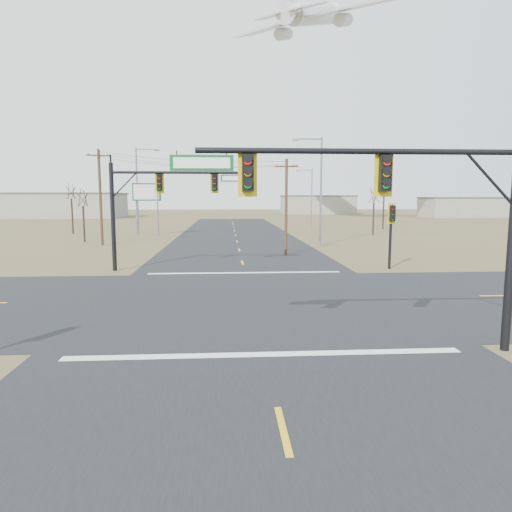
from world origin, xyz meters
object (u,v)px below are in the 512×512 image
(mast_arm_near, at_px, (389,193))
(streetlight_a, at_px, (319,185))
(utility_pole_near, at_px, (286,205))
(bare_tree_a, at_px, (83,197))
(streetlight_c, at_px, (139,186))
(mast_arm_far, at_px, (160,193))
(bare_tree_d, at_px, (384,189))
(bare_tree_c, at_px, (374,195))
(bare_tree_b, at_px, (71,191))
(utility_pole_far, at_px, (100,196))
(pedestal_signal_ne, at_px, (392,221))
(highway_sign, at_px, (147,199))
(streetlight_b, at_px, (310,196))

(mast_arm_near, relative_size, streetlight_a, 0.98)
(mast_arm_near, distance_m, utility_pole_near, 23.59)
(utility_pole_near, height_order, bare_tree_a, utility_pole_near)
(streetlight_c, bearing_deg, mast_arm_far, -94.59)
(bare_tree_d, bearing_deg, bare_tree_c, -115.39)
(mast_arm_near, relative_size, bare_tree_b, 1.49)
(utility_pole_far, xyz_separation_m, streetlight_a, (21.31, -1.37, 1.04))
(mast_arm_far, xyz_separation_m, pedestal_signal_ne, (15.02, -0.56, -1.78))
(mast_arm_near, bearing_deg, utility_pole_near, 87.99)
(bare_tree_a, height_order, bare_tree_d, bare_tree_d)
(highway_sign, height_order, streetlight_b, streetlight_b)
(pedestal_signal_ne, distance_m, bare_tree_b, 43.87)
(utility_pole_near, height_order, bare_tree_d, utility_pole_near)
(bare_tree_a, height_order, bare_tree_c, bare_tree_c)
(mast_arm_far, relative_size, streetlight_a, 0.84)
(pedestal_signal_ne, distance_m, streetlight_c, 38.20)
(mast_arm_far, bearing_deg, bare_tree_a, 101.45)
(mast_arm_near, height_order, streetlight_b, streetlight_b)
(highway_sign, distance_m, streetlight_b, 23.92)
(utility_pole_near, relative_size, streetlight_c, 0.71)
(streetlight_c, bearing_deg, bare_tree_a, -126.56)
(utility_pole_near, distance_m, streetlight_a, 8.93)
(pedestal_signal_ne, bearing_deg, bare_tree_d, 58.63)
(mast_arm_near, xyz_separation_m, bare_tree_a, (-19.81, 36.03, -0.13))
(streetlight_b, height_order, bare_tree_b, streetlight_b)
(highway_sign, distance_m, streetlight_c, 3.76)
(streetlight_c, height_order, bare_tree_c, streetlight_c)
(pedestal_signal_ne, bearing_deg, streetlight_a, 83.77)
(streetlight_a, bearing_deg, utility_pole_far, -176.81)
(pedestal_signal_ne, xyz_separation_m, streetlight_a, (-1.79, 15.27, 2.69))
(highway_sign, height_order, bare_tree_c, highway_sign)
(pedestal_signal_ne, height_order, bare_tree_d, bare_tree_d)
(streetlight_a, bearing_deg, streetlight_b, 88.44)
(utility_pole_far, bearing_deg, streetlight_a, -3.68)
(streetlight_b, bearing_deg, mast_arm_far, -100.97)
(pedestal_signal_ne, relative_size, bare_tree_d, 0.59)
(utility_pole_far, bearing_deg, bare_tree_b, 117.45)
(bare_tree_b, bearing_deg, highway_sign, -17.70)
(bare_tree_b, bearing_deg, bare_tree_d, 7.92)
(streetlight_c, relative_size, bare_tree_b, 1.59)
(utility_pole_near, height_order, bare_tree_b, utility_pole_near)
(streetlight_b, bearing_deg, highway_sign, -143.92)
(bare_tree_a, bearing_deg, utility_pole_near, -32.06)
(mast_arm_near, bearing_deg, highway_sign, 106.41)
(mast_arm_far, relative_size, bare_tree_b, 1.28)
(mast_arm_near, height_order, streetlight_c, streetlight_c)
(streetlight_a, bearing_deg, mast_arm_far, -125.09)
(streetlight_a, height_order, bare_tree_b, streetlight_a)
(bare_tree_b, bearing_deg, streetlight_a, -28.96)
(utility_pole_far, xyz_separation_m, bare_tree_c, (30.77, 10.58, 0.15))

